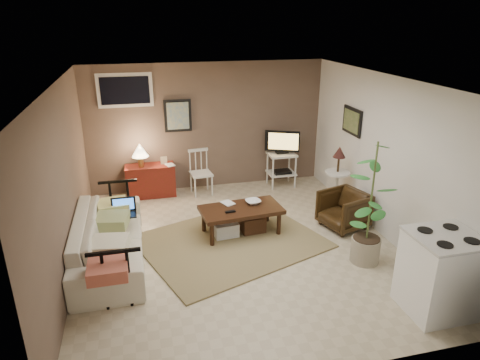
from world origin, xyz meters
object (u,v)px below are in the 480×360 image
object	(u,v)px
armchair	(344,208)
red_console	(150,178)
spindle_chair	(201,174)
tv_stand	(282,157)
coffee_table	(241,219)
sofa	(108,231)
side_table	(338,171)
potted_plant	(371,200)
stove	(440,273)

from	to	relation	value
armchair	red_console	bearing A→B (deg)	-141.41
spindle_chair	tv_stand	xyz separation A→B (m)	(1.60, 0.00, 0.20)
coffee_table	spindle_chair	size ratio (longest dim) A/B	1.52
sofa	side_table	distance (m)	3.87
sofa	tv_stand	distance (m)	3.81
coffee_table	potted_plant	bearing A→B (deg)	-38.55
coffee_table	armchair	xyz separation A→B (m)	(1.64, -0.17, 0.07)
coffee_table	stove	size ratio (longest dim) A/B	1.32
spindle_chair	stove	distance (m)	4.57
potted_plant	stove	xyz separation A→B (m)	(0.27, -1.13, -0.45)
sofa	potted_plant	world-z (taller)	potted_plant
armchair	stove	bearing A→B (deg)	-13.91
sofa	potted_plant	distance (m)	3.55
coffee_table	potted_plant	size ratio (longest dim) A/B	0.74
spindle_chair	coffee_table	bearing A→B (deg)	-79.18
sofa	red_console	bearing A→B (deg)	-16.56
red_console	side_table	xyz separation A→B (m)	(3.12, -1.35, 0.35)
sofa	side_table	size ratio (longest dim) A/B	1.99
red_console	side_table	bearing A→B (deg)	-23.44
coffee_table	red_console	distance (m)	2.27
red_console	armchair	bearing A→B (deg)	-34.88
spindle_chair	potted_plant	bearing A→B (deg)	-58.32
stove	side_table	bearing A→B (deg)	88.03
spindle_chair	tv_stand	world-z (taller)	tv_stand
sofa	red_console	world-z (taller)	red_console
red_console	spindle_chair	bearing A→B (deg)	-6.81
sofa	armchair	size ratio (longest dim) A/B	3.42
spindle_chair	armchair	world-z (taller)	spindle_chair
red_console	armchair	xyz separation A→B (m)	(2.93, -2.04, -0.03)
sofa	potted_plant	xyz separation A→B (m)	(3.40, -0.87, 0.49)
spindle_chair	stove	world-z (taller)	stove
spindle_chair	armchair	bearing A→B (deg)	-44.21
sofa	spindle_chair	world-z (taller)	sofa
armchair	stove	distance (m)	2.15
red_console	side_table	world-z (taller)	side_table
tv_stand	side_table	distance (m)	1.38
red_console	spindle_chair	world-z (taller)	red_console
sofa	side_table	bearing A→B (deg)	-77.64
stove	potted_plant	bearing A→B (deg)	103.27
coffee_table	spindle_chair	xyz separation A→B (m)	(-0.34, 1.76, 0.14)
sofa	red_console	size ratio (longest dim) A/B	2.18
sofa	armchair	world-z (taller)	sofa
spindle_chair	side_table	world-z (taller)	side_table
spindle_chair	side_table	bearing A→B (deg)	-29.68
tv_stand	potted_plant	bearing A→B (deg)	-85.89
coffee_table	spindle_chair	world-z (taller)	spindle_chair
spindle_chair	potted_plant	xyz separation A→B (m)	(1.81, -2.94, 0.53)
tv_stand	armchair	bearing A→B (deg)	-78.85
red_console	armchair	size ratio (longest dim) A/B	1.57
sofa	stove	bearing A→B (deg)	-118.59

